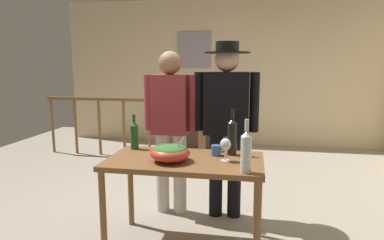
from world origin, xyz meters
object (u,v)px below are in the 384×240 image
(serving_table, at_px, (185,169))
(person_standing_left, at_px, (171,121))
(tv_console, at_px, (202,134))
(flat_screen_tv, at_px, (201,108))
(salad_bowl, at_px, (170,152))
(person_standing_right, at_px, (226,114))
(wine_bottle_dark, at_px, (232,136))
(stair_railing, at_px, (148,120))
(framed_picture, at_px, (194,50))
(mug_blue, at_px, (216,150))
(wine_bottle_green, at_px, (134,135))
(wine_bottle_clear, at_px, (246,151))
(wine_glass, at_px, (225,145))

(serving_table, height_order, person_standing_left, person_standing_left)
(tv_console, xyz_separation_m, flat_screen_tv, (0.00, -0.03, 0.49))
(serving_table, distance_m, salad_bowl, 0.20)
(serving_table, relative_size, person_standing_right, 0.72)
(salad_bowl, bearing_deg, wine_bottle_dark, 31.21)
(stair_railing, bearing_deg, framed_picture, 65.18)
(serving_table, distance_m, mug_blue, 0.30)
(framed_picture, relative_size, wine_bottle_green, 2.12)
(flat_screen_tv, bearing_deg, wine_bottle_clear, -76.56)
(tv_console, relative_size, mug_blue, 8.00)
(framed_picture, relative_size, stair_railing, 0.25)
(framed_picture, bearing_deg, salad_bowl, -82.75)
(salad_bowl, bearing_deg, serving_table, 41.97)
(framed_picture, distance_m, stair_railing, 1.72)
(salad_bowl, distance_m, wine_bottle_dark, 0.54)
(mug_blue, bearing_deg, wine_bottle_green, 173.07)
(serving_table, distance_m, person_standing_right, 0.77)
(person_standing_left, distance_m, person_standing_right, 0.55)
(stair_railing, distance_m, salad_bowl, 2.83)
(wine_bottle_green, xyz_separation_m, mug_blue, (0.73, -0.09, -0.08))
(wine_bottle_dark, bearing_deg, wine_glass, -100.92)
(wine_glass, relative_size, person_standing_right, 0.11)
(stair_railing, distance_m, wine_bottle_clear, 3.24)
(wine_bottle_green, height_order, person_standing_right, person_standing_right)
(wine_glass, relative_size, wine_bottle_green, 0.58)
(framed_picture, xyz_separation_m, tv_console, (0.19, -0.29, -1.52))
(tv_console, bearing_deg, person_standing_right, -76.64)
(salad_bowl, xyz_separation_m, person_standing_left, (-0.17, 0.72, 0.12))
(person_standing_right, bearing_deg, wine_bottle_green, 26.07)
(mug_blue, bearing_deg, salad_bowl, -145.38)
(person_standing_right, bearing_deg, framed_picture, -76.19)
(wine_bottle_dark, bearing_deg, flat_screen_tv, 103.16)
(salad_bowl, height_order, wine_glass, salad_bowl)
(serving_table, height_order, wine_bottle_clear, wine_bottle_clear)
(framed_picture, distance_m, flat_screen_tv, 1.10)
(tv_console, bearing_deg, framed_picture, 122.78)
(tv_console, xyz_separation_m, wine_glass, (0.71, -3.43, 0.65))
(serving_table, relative_size, wine_bottle_clear, 3.28)
(wine_glass, xyz_separation_m, wine_bottle_dark, (0.04, 0.19, 0.03))
(mug_blue, distance_m, person_standing_right, 0.54)
(wine_glass, height_order, mug_blue, wine_glass)
(wine_glass, bearing_deg, wine_bottle_clear, -57.69)
(wine_bottle_clear, xyz_separation_m, person_standing_left, (-0.75, 0.89, 0.04))
(wine_glass, height_order, person_standing_right, person_standing_right)
(salad_bowl, height_order, person_standing_right, person_standing_right)
(flat_screen_tv, relative_size, wine_bottle_green, 1.93)
(flat_screen_tv, bearing_deg, serving_table, -83.39)
(stair_railing, distance_m, mug_blue, 2.76)
(wine_bottle_dark, bearing_deg, tv_console, 103.03)
(person_standing_left, relative_size, person_standing_right, 0.95)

